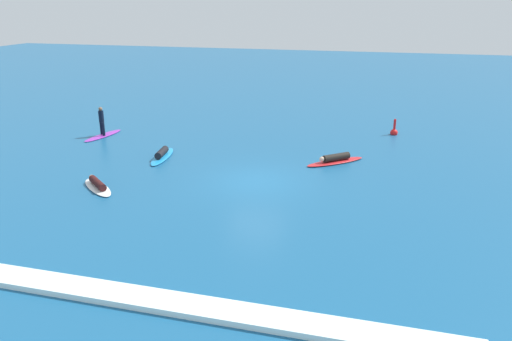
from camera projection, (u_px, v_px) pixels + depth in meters
ground_plane at (256, 181)px, 22.24m from camera, size 120.00×120.00×0.00m
surfer_on_purple_board at (102, 129)px, 29.40m from camera, size 1.17×3.16×1.75m
surfer_on_white_board at (97, 185)px, 21.35m from camera, size 2.47×2.25×0.41m
surfer_on_blue_board at (162, 155)px, 25.51m from camera, size 1.17×3.17×0.46m
surfer_on_red_board at (335, 160)px, 24.68m from camera, size 2.90×2.69×0.46m
marker_buoy at (394, 132)px, 29.81m from camera, size 0.45×0.45×1.05m
wave_crest at (160, 301)px, 13.24m from camera, size 16.30×0.90×0.18m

